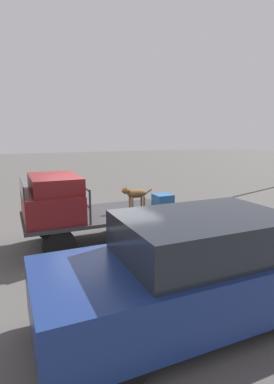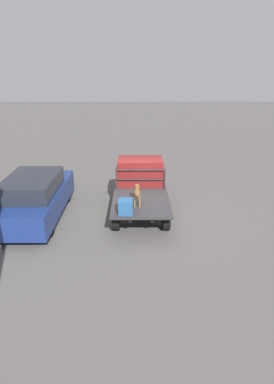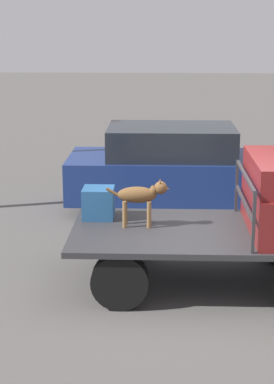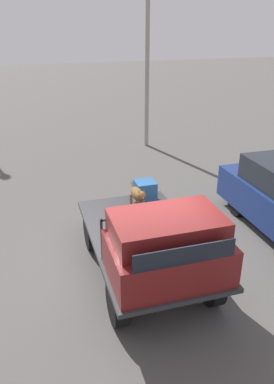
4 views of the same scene
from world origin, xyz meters
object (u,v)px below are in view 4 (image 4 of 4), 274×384
cargo_crate (145,191)px  light_pole_near (148,26)px  flatbed_truck (145,246)px  dog (138,196)px

cargo_crate → light_pole_near: (-6.30, 2.08, 3.33)m
cargo_crate → light_pole_near: size_ratio=0.06×
flatbed_truck → light_pole_near: light_pole_near is taller
light_pole_near → cargo_crate: bearing=-18.3°
flatbed_truck → dog: size_ratio=4.23×
cargo_crate → dog: bearing=-29.7°
light_pole_near → flatbed_truck: bearing=-18.2°
dog → cargo_crate: dog is taller
cargo_crate → light_pole_near: bearing=161.7°
dog → cargo_crate: size_ratio=1.98×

